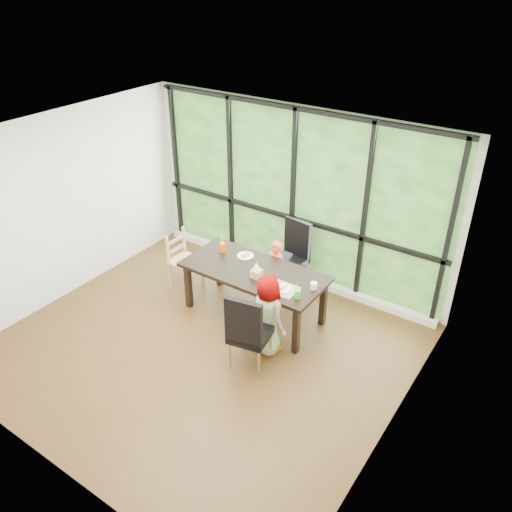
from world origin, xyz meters
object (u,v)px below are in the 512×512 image
(orange_cup, at_px, (222,247))
(white_mug, at_px, (314,286))
(tissue_box, at_px, (256,274))
(child_toddler, at_px, (276,270))
(child_older, at_px, (269,315))
(dining_table, at_px, (254,293))
(plate_far, at_px, (245,256))
(green_cup, at_px, (297,294))
(chair_end_beech, at_px, (185,261))
(chair_window_leather, at_px, (289,257))
(chair_interior_leather, at_px, (250,329))
(plate_near, at_px, (283,289))

(orange_cup, height_order, white_mug, orange_cup)
(white_mug, distance_m, tissue_box, 0.78)
(child_toddler, relative_size, child_older, 0.83)
(dining_table, height_order, orange_cup, orange_cup)
(plate_far, height_order, orange_cup, orange_cup)
(green_cup, bearing_deg, chair_end_beech, 172.82)
(white_mug, height_order, tissue_box, tissue_box)
(orange_cup, bearing_deg, chair_window_leather, 46.49)
(chair_window_leather, xyz_separation_m, chair_interior_leather, (0.52, -1.75, 0.00))
(chair_end_beech, xyz_separation_m, plate_near, (1.85, -0.20, 0.31))
(child_older, bearing_deg, green_cup, -112.02)
(chair_interior_leather, relative_size, child_older, 0.97)
(dining_table, xyz_separation_m, chair_interior_leather, (0.54, -0.87, 0.17))
(orange_cup, bearing_deg, plate_near, -15.00)
(child_older, relative_size, plate_near, 4.87)
(chair_interior_leather, xyz_separation_m, chair_end_beech, (-1.82, 0.89, -0.09))
(plate_far, distance_m, tissue_box, 0.58)
(child_older, relative_size, orange_cup, 8.07)
(child_toddler, bearing_deg, plate_near, -47.24)
(chair_end_beech, height_order, orange_cup, chair_end_beech)
(dining_table, height_order, child_older, child_older)
(chair_end_beech, bearing_deg, child_older, -104.92)
(chair_interior_leather, distance_m, plate_far, 1.41)
(plate_near, height_order, tissue_box, tissue_box)
(plate_far, bearing_deg, chair_window_leather, 62.63)
(plate_near, distance_m, green_cup, 0.26)
(plate_near, relative_size, tissue_box, 1.74)
(child_toddler, relative_size, tissue_box, 7.04)
(plate_far, relative_size, tissue_box, 1.82)
(chair_interior_leather, distance_m, green_cup, 0.74)
(child_toddler, distance_m, child_older, 1.22)
(child_older, distance_m, tissue_box, 0.64)
(orange_cup, height_order, green_cup, orange_cup)
(plate_near, bearing_deg, child_older, -87.67)
(chair_window_leather, height_order, white_mug, chair_window_leather)
(chair_interior_leather, bearing_deg, child_older, -108.02)
(chair_window_leather, bearing_deg, child_older, -59.77)
(plate_near, bearing_deg, white_mug, 35.89)
(dining_table, bearing_deg, chair_end_beech, 178.88)
(chair_end_beech, height_order, child_older, child_older)
(plate_far, height_order, tissue_box, tissue_box)
(white_mug, relative_size, tissue_box, 0.68)
(tissue_box, bearing_deg, chair_window_leather, 95.94)
(orange_cup, bearing_deg, tissue_box, -20.22)
(chair_window_leather, xyz_separation_m, orange_cup, (-0.69, -0.72, 0.28))
(white_mug, bearing_deg, chair_window_leather, 136.22)
(dining_table, xyz_separation_m, child_older, (0.59, -0.52, 0.18))
(chair_end_beech, distance_m, green_cup, 2.15)
(chair_interior_leather, bearing_deg, chair_end_beech, -37.13)
(dining_table, bearing_deg, tissue_box, -45.66)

